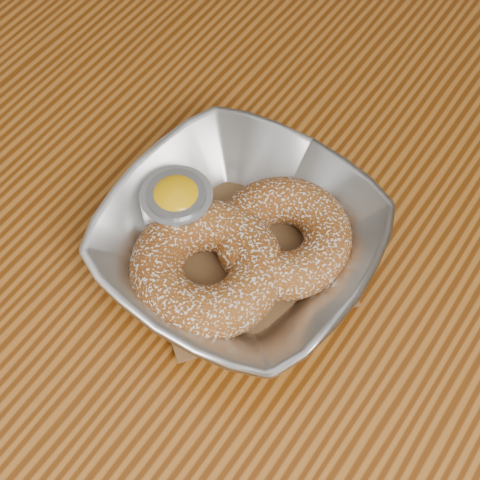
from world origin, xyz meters
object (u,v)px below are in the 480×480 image
Objects in this scene: donut_back at (283,237)px; ramekin at (178,208)px; table at (360,324)px; donut_front at (207,268)px; serving_bowl at (240,243)px.

donut_back is 0.09m from ramekin.
table is 10.32× the size of donut_front.
serving_bowl is 3.67× the size of ramekin.
ramekin reaches higher than table.
donut_front is at bearing -30.02° from ramekin.
table is 0.21m from ramekin.
ramekin reaches higher than donut_front.
serving_bowl reaches higher than donut_back.
table is 21.34× the size of ramekin.
ramekin is at bearing -160.67° from donut_back.
serving_bowl is 0.06m from ramekin.
ramekin is at bearing -158.50° from table.
serving_bowl is 1.78× the size of donut_front.
serving_bowl is (-0.10, -0.05, 0.12)m from table.
donut_front is (-0.10, -0.09, 0.13)m from table.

